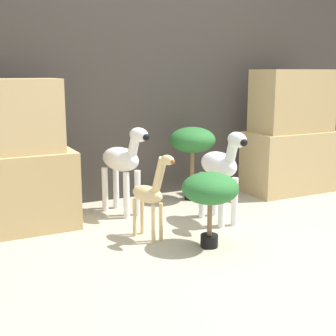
# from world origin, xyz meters

# --- Properties ---
(ground_plane) EXTENTS (14.00, 14.00, 0.00)m
(ground_plane) POSITION_xyz_m (0.00, 0.00, 0.00)
(ground_plane) COLOR #B2A88E
(wall_back) EXTENTS (6.40, 0.08, 2.20)m
(wall_back) POSITION_xyz_m (0.00, 1.66, 1.10)
(wall_back) COLOR #38332D
(wall_back) RESTS_ON ground_plane
(rock_pillar_left) EXTENTS (0.86, 0.46, 1.11)m
(rock_pillar_left) POSITION_xyz_m (-1.29, 1.14, 0.50)
(rock_pillar_left) COLOR tan
(rock_pillar_left) RESTS_ON ground_plane
(rock_pillar_right) EXTENTS (0.86, 0.46, 1.18)m
(rock_pillar_right) POSITION_xyz_m (1.29, 1.14, 0.55)
(rock_pillar_right) COLOR tan
(rock_pillar_right) RESTS_ON ground_plane
(zebra_right) EXTENTS (0.20, 0.54, 0.73)m
(zebra_right) POSITION_xyz_m (0.15, 0.60, 0.44)
(zebra_right) COLOR white
(zebra_right) RESTS_ON ground_plane
(zebra_left) EXTENTS (0.31, 0.55, 0.73)m
(zebra_left) POSITION_xyz_m (-0.44, 1.16, 0.44)
(zebra_left) COLOR white
(zebra_left) RESTS_ON ground_plane
(giraffe_figurine) EXTENTS (0.21, 0.41, 0.63)m
(giraffe_figurine) POSITION_xyz_m (-0.49, 0.50, 0.34)
(giraffe_figurine) COLOR #E0C184
(giraffe_figurine) RESTS_ON ground_plane
(potted_palm_front) EXTENTS (0.38, 0.38, 0.51)m
(potted_palm_front) POSITION_xyz_m (-0.19, 0.20, 0.39)
(potted_palm_front) COLOR black
(potted_palm_front) RESTS_ON ground_plane
(potted_palm_back) EXTENTS (0.42, 0.42, 0.67)m
(potted_palm_back) POSITION_xyz_m (0.29, 1.30, 0.53)
(potted_palm_back) COLOR black
(potted_palm_back) RESTS_ON ground_plane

